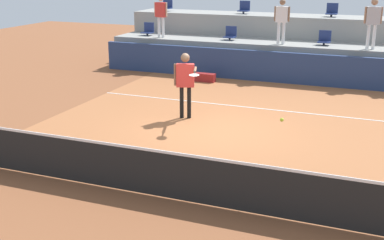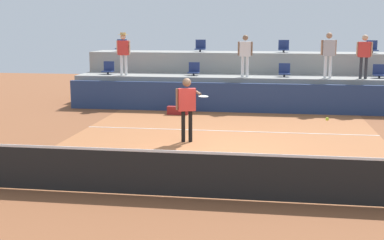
# 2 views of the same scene
# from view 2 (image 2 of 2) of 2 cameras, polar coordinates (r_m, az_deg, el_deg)

# --- Properties ---
(ground_plane) EXTENTS (40.00, 40.00, 0.00)m
(ground_plane) POSITION_cam_2_polar(r_m,az_deg,el_deg) (13.70, 3.18, -3.24)
(ground_plane) COLOR brown
(court_inner_paint) EXTENTS (9.00, 10.00, 0.01)m
(court_inner_paint) POSITION_cam_2_polar(r_m,az_deg,el_deg) (14.66, 3.56, -2.32)
(court_inner_paint) COLOR #A36038
(court_inner_paint) RESTS_ON ground_plane
(court_service_line) EXTENTS (9.00, 0.06, 0.00)m
(court_service_line) POSITION_cam_2_polar(r_m,az_deg,el_deg) (16.03, 4.01, -1.21)
(court_service_line) COLOR silver
(court_service_line) RESTS_ON ground_plane
(tennis_net) EXTENTS (10.48, 0.08, 1.07)m
(tennis_net) POSITION_cam_2_polar(r_m,az_deg,el_deg) (9.73, 0.92, -5.88)
(tennis_net) COLOR black
(tennis_net) RESTS_ON ground_plane
(sponsor_backboard) EXTENTS (13.00, 0.16, 1.10)m
(sponsor_backboard) POSITION_cam_2_polar(r_m,az_deg,el_deg) (19.48, 4.91, 2.46)
(sponsor_backboard) COLOR navy
(sponsor_backboard) RESTS_ON ground_plane
(seating_tier_lower) EXTENTS (13.00, 1.80, 1.25)m
(seating_tier_lower) POSITION_cam_2_polar(r_m,az_deg,el_deg) (20.75, 5.15, 3.15)
(seating_tier_lower) COLOR gray
(seating_tier_lower) RESTS_ON ground_plane
(seating_tier_upper) EXTENTS (13.00, 1.80, 2.10)m
(seating_tier_upper) POSITION_cam_2_polar(r_m,az_deg,el_deg) (22.49, 5.46, 4.80)
(seating_tier_upper) COLOR gray
(seating_tier_upper) RESTS_ON ground_plane
(stadium_chair_lower_far_left) EXTENTS (0.44, 0.40, 0.52)m
(stadium_chair_lower_far_left) POSITION_cam_2_polar(r_m,az_deg,el_deg) (21.60, -9.21, 5.59)
(stadium_chair_lower_far_left) COLOR #2D2D33
(stadium_chair_lower_far_left) RESTS_ON seating_tier_lower
(stadium_chair_lower_left) EXTENTS (0.44, 0.40, 0.52)m
(stadium_chair_lower_left) POSITION_cam_2_polar(r_m,az_deg,el_deg) (20.79, 0.21, 5.54)
(stadium_chair_lower_left) COLOR #2D2D33
(stadium_chair_lower_left) RESTS_ON seating_tier_lower
(stadium_chair_lower_right) EXTENTS (0.44, 0.40, 0.52)m
(stadium_chair_lower_right) POSITION_cam_2_polar(r_m,az_deg,el_deg) (20.57, 10.15, 5.32)
(stadium_chair_lower_right) COLOR #2D2D33
(stadium_chair_lower_right) RESTS_ON seating_tier_lower
(stadium_chair_lower_far_right) EXTENTS (0.44, 0.40, 0.52)m
(stadium_chair_lower_far_right) POSITION_cam_2_polar(r_m,az_deg,el_deg) (20.96, 19.93, 4.96)
(stadium_chair_lower_far_right) COLOR #2D2D33
(stadium_chair_lower_far_right) RESTS_ON seating_tier_lower
(stadium_chair_upper_far_left) EXTENTS (0.44, 0.40, 0.52)m
(stadium_chair_upper_far_left) POSITION_cam_2_polar(r_m,az_deg,el_deg) (23.25, -7.78, 8.06)
(stadium_chair_upper_far_left) COLOR #2D2D33
(stadium_chair_upper_far_left) RESTS_ON seating_tier_upper
(stadium_chair_upper_left) EXTENTS (0.44, 0.40, 0.52)m
(stadium_chair_upper_left) POSITION_cam_2_polar(r_m,az_deg,el_deg) (22.51, 0.93, 8.07)
(stadium_chair_upper_left) COLOR #2D2D33
(stadium_chair_upper_left) RESTS_ON seating_tier_upper
(stadium_chair_upper_right) EXTENTS (0.44, 0.40, 0.52)m
(stadium_chair_upper_right) POSITION_cam_2_polar(r_m,az_deg,el_deg) (22.31, 10.07, 7.90)
(stadium_chair_upper_right) COLOR #2D2D33
(stadium_chair_upper_right) RESTS_ON seating_tier_upper
(stadium_chair_upper_far_right) EXTENTS (0.44, 0.40, 0.52)m
(stadium_chair_upper_far_right) POSITION_cam_2_polar(r_m,az_deg,el_deg) (22.67, 19.23, 7.52)
(stadium_chair_upper_far_right) COLOR #2D2D33
(stadium_chair_upper_far_right) RESTS_ON seating_tier_upper
(tennis_player) EXTENTS (1.05, 1.16, 1.80)m
(tennis_player) POSITION_cam_2_polar(r_m,az_deg,el_deg) (14.29, -0.52, 1.90)
(tennis_player) COLOR black
(tennis_player) RESTS_ON ground_plane
(spectator_with_hat) EXTENTS (0.58, 0.42, 1.70)m
(spectator_with_hat) POSITION_cam_2_polar(r_m,az_deg,el_deg) (20.95, -7.57, 7.74)
(spectator_with_hat) COLOR white
(spectator_with_hat) RESTS_ON seating_tier_lower
(spectator_leaning_on_rail) EXTENTS (0.57, 0.22, 1.62)m
(spectator_leaning_on_rail) POSITION_cam_2_polar(r_m,az_deg,el_deg) (20.15, 5.88, 7.47)
(spectator_leaning_on_rail) COLOR white
(spectator_leaning_on_rail) RESTS_ON seating_tier_lower
(spectator_in_grey) EXTENTS (0.60, 0.27, 1.71)m
(spectator_in_grey) POSITION_cam_2_polar(r_m,az_deg,el_deg) (20.23, 14.82, 7.39)
(spectator_in_grey) COLOR white
(spectator_in_grey) RESTS_ON seating_tier_lower
(spectator_in_white) EXTENTS (0.58, 0.26, 1.64)m
(spectator_in_white) POSITION_cam_2_polar(r_m,az_deg,el_deg) (20.41, 18.46, 7.07)
(spectator_in_white) COLOR #2D2D33
(spectator_in_white) RESTS_ON seating_tier_lower
(tennis_ball) EXTENTS (0.07, 0.07, 0.07)m
(tennis_ball) POSITION_cam_2_polar(r_m,az_deg,el_deg) (10.42, 14.68, 0.11)
(tennis_ball) COLOR #CCE033
(equipment_bag) EXTENTS (0.76, 0.28, 0.30)m
(equipment_bag) POSITION_cam_2_polar(r_m,az_deg,el_deg) (18.96, -1.58, 1.06)
(equipment_bag) COLOR maroon
(equipment_bag) RESTS_ON ground_plane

